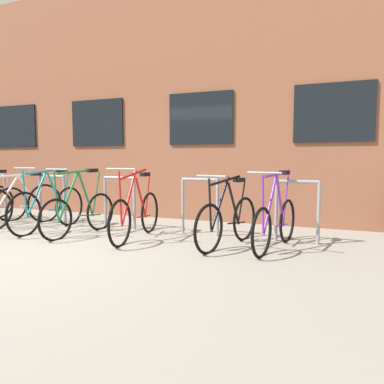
% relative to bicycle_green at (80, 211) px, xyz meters
% --- Properties ---
extents(ground_plane, '(42.00, 42.00, 0.00)m').
position_rel_bicycle_green_xyz_m(ground_plane, '(0.14, -1.22, -0.38)').
color(ground_plane, gray).
extents(storefront_building, '(28.00, 5.20, 4.89)m').
position_rel_bicycle_green_xyz_m(storefront_building, '(0.14, 4.56, 2.07)').
color(storefront_building, brown).
rests_on(storefront_building, ground).
extents(bike_rack, '(6.64, 0.05, 0.91)m').
position_rel_bicycle_green_xyz_m(bike_rack, '(0.31, 0.68, 0.18)').
color(bike_rack, gray).
rests_on(bike_rack, ground).
extents(bicycle_green, '(0.44, 1.61, 1.09)m').
position_rel_bicycle_green_xyz_m(bicycle_green, '(0.00, 0.00, 0.00)').
color(bicycle_green, black).
rests_on(bicycle_green, ground).
extents(bicycle_teal, '(0.44, 1.78, 1.10)m').
position_rel_bicycle_green_xyz_m(bicycle_teal, '(-0.74, 0.11, 0.02)').
color(bicycle_teal, black).
rests_on(bicycle_teal, ground).
extents(bicycle_black, '(0.54, 1.60, 1.03)m').
position_rel_bicycle_green_xyz_m(bicycle_black, '(2.44, 0.13, -0.01)').
color(bicycle_black, black).
rests_on(bicycle_black, ground).
extents(bicycle_purple, '(0.47, 1.65, 1.08)m').
position_rel_bicycle_green_xyz_m(bicycle_purple, '(3.08, 0.23, -0.00)').
color(bicycle_purple, black).
rests_on(bicycle_purple, ground).
extents(bicycle_white, '(0.49, 1.76, 1.00)m').
position_rel_bicycle_green_xyz_m(bicycle_white, '(-1.51, 0.23, 0.02)').
color(bicycle_white, black).
rests_on(bicycle_white, ground).
extents(bicycle_red, '(0.44, 1.76, 1.11)m').
position_rel_bicycle_green_xyz_m(bicycle_red, '(1.00, 0.08, 0.01)').
color(bicycle_red, black).
rests_on(bicycle_red, ground).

